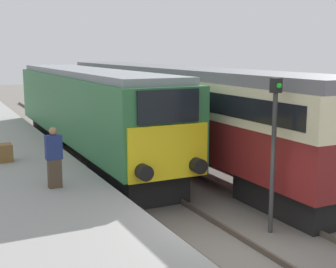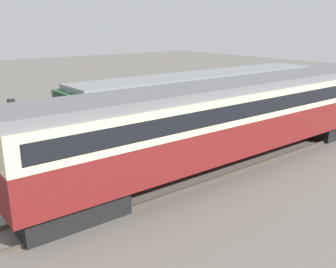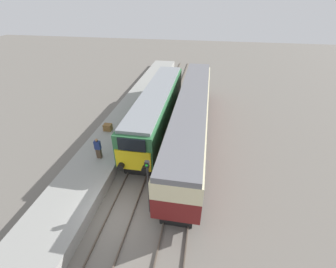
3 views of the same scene
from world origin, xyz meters
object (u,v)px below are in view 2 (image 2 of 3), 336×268
object	(u,v)px
signal_post	(16,146)
luggage_crate	(119,117)
person_on_platform	(61,121)
passenger_carriage	(239,115)
locomotive	(205,104)

from	to	relation	value
signal_post	luggage_crate	distance (m)	9.35
person_on_platform	signal_post	bearing A→B (deg)	-36.56
passenger_carriage	luggage_crate	bearing A→B (deg)	-165.68
luggage_crate	signal_post	bearing A→B (deg)	-52.55
person_on_platform	luggage_crate	bearing A→B (deg)	103.57
passenger_carriage	person_on_platform	distance (m)	8.64
signal_post	luggage_crate	world-z (taller)	signal_post
passenger_carriage	person_on_platform	world-z (taller)	passenger_carriage
signal_post	person_on_platform	bearing A→B (deg)	143.44
passenger_carriage	luggage_crate	world-z (taller)	passenger_carriage
person_on_platform	signal_post	distance (m)	5.89
locomotive	signal_post	bearing A→B (deg)	-80.69
passenger_carriage	signal_post	distance (m)	9.40
passenger_carriage	person_on_platform	bearing A→B (deg)	-138.09
passenger_carriage	luggage_crate	size ratio (longest dim) A/B	29.70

